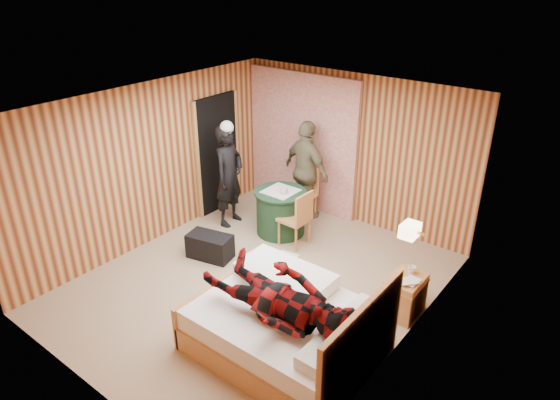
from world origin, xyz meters
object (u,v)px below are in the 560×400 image
Objects in this scene: round_table at (281,212)px; man_at_table at (306,171)px; woman_standing at (229,176)px; man_on_bed at (278,289)px; duffel_bag at (210,246)px; bed at (289,326)px; wall_lamp at (410,230)px; chair_near at (298,215)px; nightstand at (405,294)px; chair_far at (304,189)px.

round_table is 0.86m from man_at_table.
man_on_bed is at bearing -136.08° from woman_standing.
woman_standing is at bearing 104.20° from duffel_bag.
duffel_bag is (-2.12, 0.85, -0.13)m from bed.
wall_lamp is 1.67m from man_on_bed.
wall_lamp is 0.28× the size of chair_near.
woman_standing reaches higher than bed.
bed is (-0.80, -1.21, -0.99)m from wall_lamp.
bed is at bearing 96.38° from man_on_bed.
man_at_table is 0.97× the size of man_on_bed.
chair_near is at bearing -20.32° from round_table.
bed is 1.13× the size of man_on_bed.
chair_near reaches higher than duffel_bag.
bed is 3.27m from woman_standing.
woman_standing is at bearing 172.53° from nightstand.
bed is 2.15× the size of chair_far.
duffel_bag is at bearing -103.59° from chair_far.
duffel_bag is (-2.87, -0.57, -0.09)m from nightstand.
wall_lamp reaches higher than chair_near.
nightstand is at bearing -31.66° from chair_far.
round_table is 0.48× the size of man_on_bed.
round_table is at bearing 129.80° from bed.
chair_far is 1.01× the size of chair_near.
round_table is 0.91× the size of chair_far.
woman_standing is (-1.37, -0.07, 0.32)m from chair_near.
man_at_table is (-0.00, 0.71, 0.49)m from round_table.
chair_near is 2.55m from man_on_bed.
woman_standing reaches higher than wall_lamp.
man_at_table is (-1.76, 2.82, 0.55)m from bed.
round_table is 0.49× the size of woman_standing.
wall_lamp is 0.15× the size of woman_standing.
woman_standing is 0.97× the size of man_on_bed.
nightstand is 2.94m from man_at_table.
man_at_table reaches higher than nightstand.
chair_far is 2.00m from duffel_bag.
woman_standing is at bearing 61.54° from man_at_table.
wall_lamp is 3.53m from woman_standing.
woman_standing is 0.99× the size of man_at_table.
woman_standing is 3.39m from man_on_bed.
man_on_bed is at bearing 134.57° from man_at_table.
nightstand is 0.83× the size of duffel_bag.
chair_near is 1.42m from duffel_bag.
chair_far is 0.98m from chair_near.
man_on_bed reaches higher than woman_standing.
man_on_bed is (1.30, -2.16, 0.44)m from chair_near.
round_table is 1.03m from woman_standing.
man_on_bed is (1.79, -3.01, 0.43)m from chair_far.
chair_far is 0.54× the size of woman_standing.
woman_standing is (-2.64, 1.86, 0.54)m from bed.
wall_lamp is 1.75m from bed.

